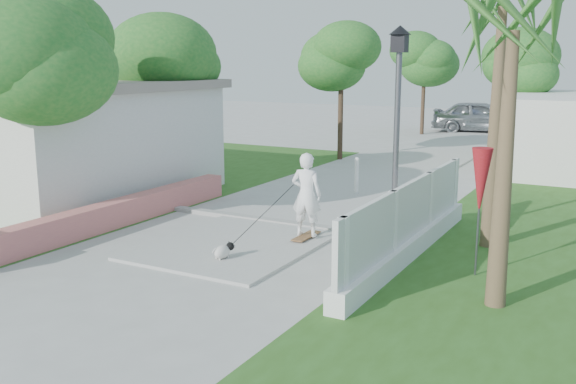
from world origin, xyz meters
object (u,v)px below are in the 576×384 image
Objects in this scene: bollard at (357,175)px; patio_umbrella at (481,183)px; street_lamp at (397,130)px; parked_car at (481,117)px; skateboarder at (279,206)px; dog at (224,251)px.

bollard is 7.25m from patio_umbrella.
street_lamp reaches higher than patio_umbrella.
patio_umbrella is 0.46× the size of parked_car.
skateboarder is at bearing -179.82° from patio_umbrella.
street_lamp is 5.56m from bollard.
street_lamp reaches higher than skateboarder.
dog is (-4.43, -1.46, -1.49)m from patio_umbrella.
street_lamp is 1.88× the size of skateboarder.
bollard is at bearing 172.77° from parked_car.
patio_umbrella reaches higher than dog.
street_lamp is at bearing 179.24° from parked_car.
patio_umbrella is 4.51× the size of dog.
dog is (0.17, -6.96, -0.38)m from bollard.
patio_umbrella is 4.89m from dog.
dog is at bearing 172.74° from parked_car.
patio_umbrella reaches higher than parked_car.
patio_umbrella is (4.60, -5.50, 1.10)m from bollard.
patio_umbrella reaches higher than bollard.
street_lamp is at bearing 65.54° from dog.
parked_car is at bearing 91.55° from bollard.
skateboarder is (-4.02, -0.01, -0.85)m from patio_umbrella.
skateboarder is at bearing 95.57° from dog.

